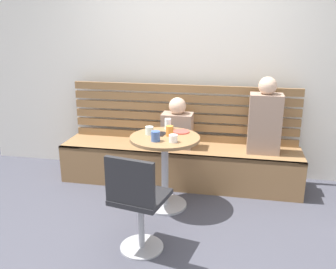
% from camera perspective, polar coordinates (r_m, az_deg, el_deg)
% --- Properties ---
extents(ground, '(8.00, 8.00, 0.00)m').
position_cam_1_polar(ground, '(3.28, -1.93, -16.11)').
color(ground, '#42424C').
extents(back_wall, '(5.20, 0.10, 2.90)m').
position_cam_1_polar(back_wall, '(4.36, 2.88, 12.63)').
color(back_wall, white).
rests_on(back_wall, ground).
extents(booth_bench, '(2.70, 0.52, 0.44)m').
position_cam_1_polar(booth_bench, '(4.22, 1.74, -4.73)').
color(booth_bench, olive).
rests_on(booth_bench, ground).
extents(booth_backrest, '(2.65, 0.04, 0.67)m').
position_cam_1_polar(booth_backrest, '(4.28, 2.35, 3.40)').
color(booth_backrest, olive).
rests_on(booth_backrest, booth_bench).
extents(cafe_table, '(0.68, 0.68, 0.74)m').
position_cam_1_polar(cafe_table, '(3.59, -0.49, -3.70)').
color(cafe_table, '#ADADB2').
rests_on(cafe_table, ground).
extents(white_chair, '(0.47, 0.47, 0.85)m').
position_cam_1_polar(white_chair, '(2.91, -4.87, -10.28)').
color(white_chair, '#ADADB2').
rests_on(white_chair, ground).
extents(person_adult, '(0.34, 0.22, 0.82)m').
position_cam_1_polar(person_adult, '(4.00, 14.88, 2.33)').
color(person_adult, '#9E7F6B').
rests_on(person_adult, booth_bench).
extents(person_child_left, '(0.34, 0.22, 0.57)m').
position_cam_1_polar(person_child_left, '(4.07, 1.46, 1.38)').
color(person_child_left, '#9E7F6B').
rests_on(person_child_left, booth_bench).
extents(cup_tumbler_orange, '(0.07, 0.07, 0.10)m').
position_cam_1_polar(cup_tumbler_orange, '(3.53, 0.25, 0.56)').
color(cup_tumbler_orange, orange).
rests_on(cup_tumbler_orange, cafe_table).
extents(cup_water_clear, '(0.07, 0.07, 0.11)m').
position_cam_1_polar(cup_water_clear, '(3.75, -0.01, 1.66)').
color(cup_water_clear, white).
rests_on(cup_water_clear, cafe_table).
extents(cup_mug_blue, '(0.08, 0.08, 0.09)m').
position_cam_1_polar(cup_mug_blue, '(3.37, -1.95, -0.27)').
color(cup_mug_blue, '#3D5B9E').
rests_on(cup_mug_blue, cafe_table).
extents(cup_glass_short, '(0.08, 0.08, 0.08)m').
position_cam_1_polar(cup_glass_short, '(3.58, -2.92, 0.62)').
color(cup_glass_short, silver).
rests_on(cup_glass_short, cafe_table).
extents(cup_ceramic_white, '(0.08, 0.08, 0.07)m').
position_cam_1_polar(cup_ceramic_white, '(3.35, 0.82, -0.62)').
color(cup_ceramic_white, white).
rests_on(cup_ceramic_white, cafe_table).
extents(plate_small, '(0.17, 0.17, 0.01)m').
position_cam_1_polar(plate_small, '(3.65, 2.02, 0.44)').
color(plate_small, '#DB4C42').
rests_on(plate_small, cafe_table).
extents(phone_on_table, '(0.09, 0.15, 0.01)m').
position_cam_1_polar(phone_on_table, '(3.59, -1.02, 0.09)').
color(phone_on_table, black).
rests_on(phone_on_table, cafe_table).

